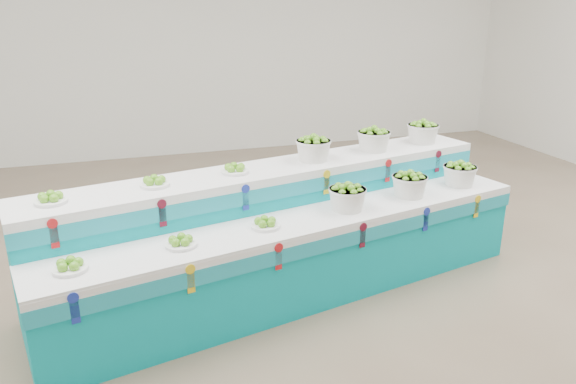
# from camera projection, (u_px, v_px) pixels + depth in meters

# --- Properties ---
(ground) EXTENTS (10.00, 10.00, 0.00)m
(ground) POSITION_uv_depth(u_px,v_px,m) (341.00, 289.00, 4.84)
(ground) COLOR brown
(ground) RESTS_ON ground
(back_wall) EXTENTS (10.00, 0.00, 10.00)m
(back_wall) POSITION_uv_depth(u_px,v_px,m) (219.00, 27.00, 8.69)
(back_wall) COLOR silver
(back_wall) RESTS_ON ground
(display_stand) EXTENTS (4.41, 2.00, 1.02)m
(display_stand) POSITION_uv_depth(u_px,v_px,m) (288.00, 232.00, 4.74)
(display_stand) COLOR #06A0AB
(display_stand) RESTS_ON ground
(plate_lower_left) EXTENTS (0.27, 0.27, 0.09)m
(plate_lower_left) POSITION_uv_depth(u_px,v_px,m) (70.00, 265.00, 3.58)
(plate_lower_left) COLOR white
(plate_lower_left) RESTS_ON display_stand
(plate_lower_mid) EXTENTS (0.27, 0.27, 0.09)m
(plate_lower_mid) POSITION_uv_depth(u_px,v_px,m) (181.00, 241.00, 3.94)
(plate_lower_mid) COLOR white
(plate_lower_mid) RESTS_ON display_stand
(plate_lower_right) EXTENTS (0.27, 0.27, 0.09)m
(plate_lower_right) POSITION_uv_depth(u_px,v_px,m) (265.00, 222.00, 4.27)
(plate_lower_right) COLOR white
(plate_lower_right) RESTS_ON display_stand
(basket_lower_left) EXTENTS (0.38, 0.38, 0.23)m
(basket_lower_left) POSITION_uv_depth(u_px,v_px,m) (347.00, 197.00, 4.62)
(basket_lower_left) COLOR silver
(basket_lower_left) RESTS_ON display_stand
(basket_lower_mid) EXTENTS (0.38, 0.38, 0.23)m
(basket_lower_mid) POSITION_uv_depth(u_px,v_px,m) (409.00, 184.00, 4.94)
(basket_lower_mid) COLOR silver
(basket_lower_mid) RESTS_ON display_stand
(basket_lower_right) EXTENTS (0.38, 0.38, 0.23)m
(basket_lower_right) POSITION_uv_depth(u_px,v_px,m) (460.00, 174.00, 5.24)
(basket_lower_right) COLOR silver
(basket_lower_right) RESTS_ON display_stand
(plate_upper_left) EXTENTS (0.27, 0.27, 0.09)m
(plate_upper_left) POSITION_uv_depth(u_px,v_px,m) (50.00, 197.00, 3.92)
(plate_upper_left) COLOR white
(plate_upper_left) RESTS_ON display_stand
(plate_upper_mid) EXTENTS (0.27, 0.27, 0.09)m
(plate_upper_mid) POSITION_uv_depth(u_px,v_px,m) (154.00, 181.00, 4.28)
(plate_upper_mid) COLOR white
(plate_upper_mid) RESTS_ON display_stand
(plate_upper_right) EXTENTS (0.27, 0.27, 0.09)m
(plate_upper_right) POSITION_uv_depth(u_px,v_px,m) (235.00, 168.00, 4.60)
(plate_upper_right) COLOR white
(plate_upper_right) RESTS_ON display_stand
(basket_upper_left) EXTENTS (0.38, 0.38, 0.23)m
(basket_upper_left) POSITION_uv_depth(u_px,v_px,m) (313.00, 148.00, 4.95)
(basket_upper_left) COLOR silver
(basket_upper_left) RESTS_ON display_stand
(basket_upper_mid) EXTENTS (0.38, 0.38, 0.23)m
(basket_upper_mid) POSITION_uv_depth(u_px,v_px,m) (374.00, 139.00, 5.28)
(basket_upper_mid) COLOR silver
(basket_upper_mid) RESTS_ON display_stand
(basket_upper_right) EXTENTS (0.38, 0.38, 0.23)m
(basket_upper_right) POSITION_uv_depth(u_px,v_px,m) (423.00, 132.00, 5.58)
(basket_upper_right) COLOR silver
(basket_upper_right) RESTS_ON display_stand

